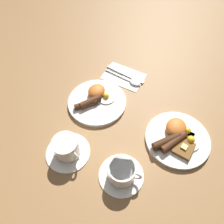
{
  "coord_description": "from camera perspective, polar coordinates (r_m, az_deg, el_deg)",
  "views": [
    {
      "loc": [
        0.44,
        0.34,
        0.71
      ],
      "look_at": [
        0.02,
        0.09,
        0.03
      ],
      "focal_mm": 35.0,
      "sensor_mm": 36.0,
      "label": 1
    }
  ],
  "objects": [
    {
      "name": "ground_plane",
      "position": [
        0.91,
        -3.9,
        2.35
      ],
      "size": [
        3.0,
        3.0,
        0.0
      ],
      "primitive_type": "plane",
      "color": "olive"
    },
    {
      "name": "breakfast_plate_near",
      "position": [
        0.9,
        -4.06,
        3.1
      ],
      "size": [
        0.24,
        0.24,
        0.05
      ],
      "color": "white",
      "rests_on": "ground_plane"
    },
    {
      "name": "breakfast_plate_far",
      "position": [
        0.83,
        16.7,
        -6.46
      ],
      "size": [
        0.23,
        0.23,
        0.05
      ],
      "color": "white",
      "rests_on": "ground_plane"
    },
    {
      "name": "teacup_near",
      "position": [
        0.77,
        -11.73,
        -9.29
      ],
      "size": [
        0.16,
        0.16,
        0.08
      ],
      "color": "white",
      "rests_on": "ground_plane"
    },
    {
      "name": "teacup_far",
      "position": [
        0.73,
        2.55,
        -15.43
      ],
      "size": [
        0.15,
        0.15,
        0.07
      ],
      "color": "white",
      "rests_on": "ground_plane"
    },
    {
      "name": "napkin",
      "position": [
        1.0,
        3.09,
        9.32
      ],
      "size": [
        0.13,
        0.19,
        0.01
      ],
      "primitive_type": "cube",
      "rotation": [
        0.0,
        0.0,
        0.05
      ],
      "color": "white",
      "rests_on": "ground_plane"
    },
    {
      "name": "knife",
      "position": [
        1.01,
        2.9,
        10.15
      ],
      "size": [
        0.02,
        0.19,
        0.01
      ],
      "rotation": [
        0.0,
        0.0,
        1.54
      ],
      "color": "silver",
      "rests_on": "napkin"
    },
    {
      "name": "spoon",
      "position": [
        0.98,
        5.1,
        8.09
      ],
      "size": [
        0.04,
        0.18,
        0.01
      ],
      "rotation": [
        0.0,
        0.0,
        1.56
      ],
      "color": "silver",
      "rests_on": "napkin"
    }
  ]
}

